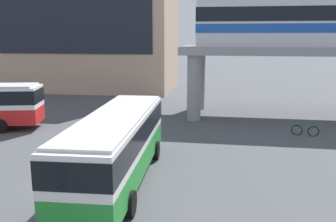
{
  "coord_description": "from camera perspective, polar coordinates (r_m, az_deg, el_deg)",
  "views": [
    {
      "loc": [
        6.16,
        -15.13,
        6.61
      ],
      "look_at": [
        2.67,
        6.23,
        2.2
      ],
      "focal_mm": 39.47,
      "sensor_mm": 36.0,
      "label": 1
    }
  ],
  "objects": [
    {
      "name": "station_building",
      "position": [
        48.98,
        -14.74,
        13.52
      ],
      "size": [
        25.49,
        10.83,
        17.26
      ],
      "color": "tan",
      "rests_on": "ground_plane"
    },
    {
      "name": "ground_plane",
      "position": [
        26.71,
        -4.36,
        -2.85
      ],
      "size": [
        120.0,
        120.0,
        0.0
      ],
      "primitive_type": "plane",
      "color": "#47494F"
    },
    {
      "name": "bus_main",
      "position": [
        16.75,
        -7.85,
        -4.61
      ],
      "size": [
        3.15,
        11.15,
        3.22
      ],
      "color": "#268C33",
      "rests_on": "ground_plane"
    },
    {
      "name": "bicycle_green",
      "position": [
        26.55,
        20.41,
        -2.84
      ],
      "size": [
        1.78,
        0.32,
        1.04
      ],
      "color": "black",
      "rests_on": "ground_plane"
    }
  ]
}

